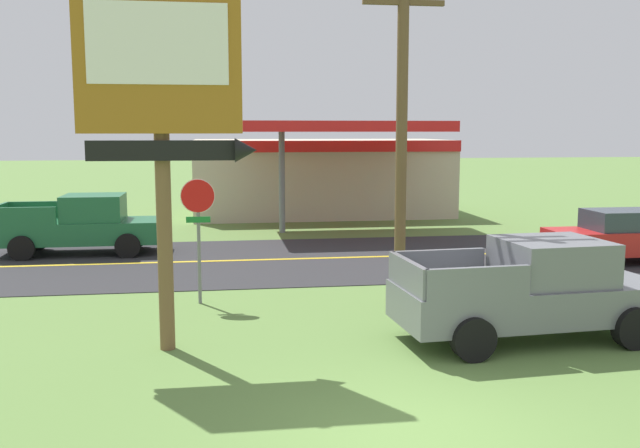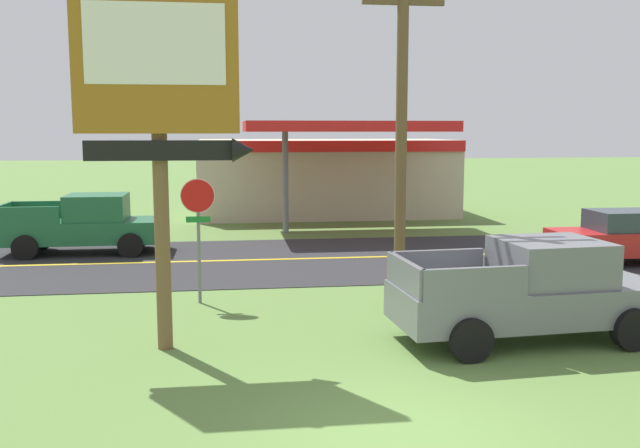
% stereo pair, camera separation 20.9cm
% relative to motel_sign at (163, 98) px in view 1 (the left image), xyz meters
% --- Properties ---
extents(ground_plane, '(180.00, 180.00, 0.00)m').
position_rel_motel_sign_xyz_m(ground_plane, '(3.36, -4.18, -4.62)').
color(ground_plane, '#5B7F3D').
extents(road_asphalt, '(140.00, 8.00, 0.02)m').
position_rel_motel_sign_xyz_m(road_asphalt, '(3.36, 8.82, -4.61)').
color(road_asphalt, '#2B2B2D').
rests_on(road_asphalt, ground).
extents(road_centre_line, '(126.00, 0.20, 0.01)m').
position_rel_motel_sign_xyz_m(road_centre_line, '(3.36, 8.82, -4.60)').
color(road_centre_line, gold).
rests_on(road_centre_line, road_asphalt).
extents(motel_sign, '(3.14, 0.54, 6.80)m').
position_rel_motel_sign_xyz_m(motel_sign, '(0.00, 0.00, 0.00)').
color(motel_sign, brown).
rests_on(motel_sign, ground).
extents(stop_sign, '(0.80, 0.08, 2.95)m').
position_rel_motel_sign_xyz_m(stop_sign, '(0.46, 3.55, -2.59)').
color(stop_sign, slate).
rests_on(stop_sign, ground).
extents(utility_pole, '(2.07, 0.26, 8.19)m').
position_rel_motel_sign_xyz_m(utility_pole, '(5.11, 2.85, -0.21)').
color(utility_pole, brown).
rests_on(utility_pole, ground).
extents(gas_station, '(12.00, 11.50, 4.40)m').
position_rel_motel_sign_xyz_m(gas_station, '(5.84, 20.41, -2.68)').
color(gas_station, beige).
rests_on(gas_station, ground).
extents(pickup_grey_parked_on_lawn, '(5.33, 2.53, 1.96)m').
position_rel_motel_sign_xyz_m(pickup_grey_parked_on_lawn, '(6.94, -0.27, -3.66)').
color(pickup_grey_parked_on_lawn, slate).
rests_on(pickup_grey_parked_on_lawn, ground).
extents(pickup_green_on_road, '(5.20, 2.24, 1.96)m').
position_rel_motel_sign_xyz_m(pickup_green_on_road, '(-3.50, 10.82, -3.66)').
color(pickup_green_on_road, '#1E6038').
rests_on(pickup_green_on_road, ground).
extents(car_red_near_lane, '(4.20, 2.00, 1.64)m').
position_rel_motel_sign_xyz_m(car_red_near_lane, '(13.06, 6.82, -3.79)').
color(car_red_near_lane, red).
rests_on(car_red_near_lane, ground).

